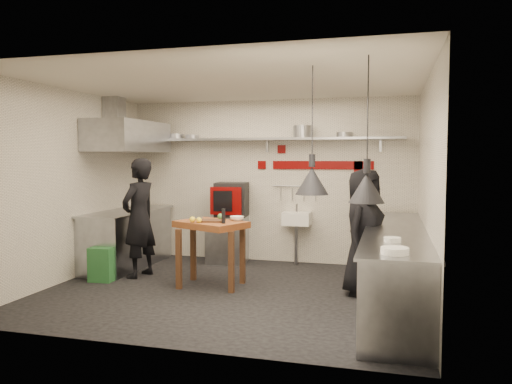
% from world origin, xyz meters
% --- Properties ---
extents(floor, '(5.00, 5.00, 0.00)m').
position_xyz_m(floor, '(0.00, 0.00, 0.00)').
color(floor, black).
rests_on(floor, ground).
extents(ceiling, '(5.00, 5.00, 0.00)m').
position_xyz_m(ceiling, '(0.00, 0.00, 2.80)').
color(ceiling, silver).
rests_on(ceiling, floor).
extents(wall_back, '(5.00, 0.04, 2.80)m').
position_xyz_m(wall_back, '(0.00, 2.10, 1.40)').
color(wall_back, beige).
rests_on(wall_back, floor).
extents(wall_front, '(5.00, 0.04, 2.80)m').
position_xyz_m(wall_front, '(0.00, -2.10, 1.40)').
color(wall_front, beige).
rests_on(wall_front, floor).
extents(wall_left, '(0.04, 4.20, 2.80)m').
position_xyz_m(wall_left, '(-2.50, 0.00, 1.40)').
color(wall_left, beige).
rests_on(wall_left, floor).
extents(wall_right, '(0.04, 4.20, 2.80)m').
position_xyz_m(wall_right, '(2.50, 0.00, 1.40)').
color(wall_right, beige).
rests_on(wall_right, floor).
extents(red_band_horiz, '(1.70, 0.02, 0.14)m').
position_xyz_m(red_band_horiz, '(0.95, 2.08, 1.68)').
color(red_band_horiz, '#630202').
rests_on(red_band_horiz, wall_back).
extents(red_band_vert, '(0.14, 0.02, 1.10)m').
position_xyz_m(red_band_vert, '(1.55, 2.08, 1.20)').
color(red_band_vert, '#630202').
rests_on(red_band_vert, wall_back).
extents(red_tile_a, '(0.14, 0.02, 0.14)m').
position_xyz_m(red_tile_a, '(0.25, 2.08, 1.95)').
color(red_tile_a, '#630202').
rests_on(red_tile_a, wall_back).
extents(red_tile_b, '(0.14, 0.02, 0.14)m').
position_xyz_m(red_tile_b, '(-0.10, 2.08, 1.68)').
color(red_tile_b, '#630202').
rests_on(red_tile_b, wall_back).
extents(back_shelf, '(4.60, 0.34, 0.04)m').
position_xyz_m(back_shelf, '(0.00, 1.92, 2.12)').
color(back_shelf, gray).
rests_on(back_shelf, wall_back).
extents(shelf_bracket_left, '(0.04, 0.06, 0.24)m').
position_xyz_m(shelf_bracket_left, '(-1.90, 2.07, 2.02)').
color(shelf_bracket_left, gray).
rests_on(shelf_bracket_left, wall_back).
extents(shelf_bracket_mid, '(0.04, 0.06, 0.24)m').
position_xyz_m(shelf_bracket_mid, '(0.00, 2.07, 2.02)').
color(shelf_bracket_mid, gray).
rests_on(shelf_bracket_mid, wall_back).
extents(shelf_bracket_right, '(0.04, 0.06, 0.24)m').
position_xyz_m(shelf_bracket_right, '(1.90, 2.07, 2.02)').
color(shelf_bracket_right, gray).
rests_on(shelf_bracket_right, wall_back).
extents(pan_far_left, '(0.33, 0.33, 0.09)m').
position_xyz_m(pan_far_left, '(-1.63, 1.92, 2.19)').
color(pan_far_left, gray).
rests_on(pan_far_left, back_shelf).
extents(pan_mid_left, '(0.27, 0.27, 0.07)m').
position_xyz_m(pan_mid_left, '(-1.33, 1.92, 2.18)').
color(pan_mid_left, gray).
rests_on(pan_mid_left, back_shelf).
extents(stock_pot, '(0.40, 0.40, 0.20)m').
position_xyz_m(stock_pot, '(0.64, 1.92, 2.24)').
color(stock_pot, gray).
rests_on(stock_pot, back_shelf).
extents(pan_right, '(0.31, 0.31, 0.08)m').
position_xyz_m(pan_right, '(1.33, 1.92, 2.18)').
color(pan_right, gray).
rests_on(pan_right, back_shelf).
extents(oven_stand, '(0.73, 0.68, 0.80)m').
position_xyz_m(oven_stand, '(-0.63, 1.78, 0.40)').
color(oven_stand, gray).
rests_on(oven_stand, floor).
extents(combi_oven, '(0.59, 0.55, 0.58)m').
position_xyz_m(combi_oven, '(-0.56, 1.79, 1.09)').
color(combi_oven, black).
rests_on(combi_oven, oven_stand).
extents(oven_door, '(0.52, 0.09, 0.46)m').
position_xyz_m(oven_door, '(-0.57, 1.49, 1.09)').
color(oven_door, '#630202').
rests_on(oven_door, combi_oven).
extents(oven_glass, '(0.32, 0.05, 0.34)m').
position_xyz_m(oven_glass, '(-0.61, 1.45, 1.09)').
color(oven_glass, black).
rests_on(oven_glass, oven_door).
extents(hand_sink, '(0.46, 0.34, 0.22)m').
position_xyz_m(hand_sink, '(0.55, 1.92, 0.78)').
color(hand_sink, white).
rests_on(hand_sink, wall_back).
extents(sink_tap, '(0.03, 0.03, 0.14)m').
position_xyz_m(sink_tap, '(0.55, 1.92, 0.96)').
color(sink_tap, gray).
rests_on(sink_tap, hand_sink).
extents(sink_drain, '(0.06, 0.06, 0.66)m').
position_xyz_m(sink_drain, '(0.55, 1.88, 0.34)').
color(sink_drain, gray).
rests_on(sink_drain, floor).
extents(utensil_rail, '(0.90, 0.02, 0.02)m').
position_xyz_m(utensil_rail, '(0.55, 2.06, 1.32)').
color(utensil_rail, gray).
rests_on(utensil_rail, wall_back).
extents(counter_right, '(0.70, 3.80, 0.90)m').
position_xyz_m(counter_right, '(2.15, 0.00, 0.45)').
color(counter_right, gray).
rests_on(counter_right, floor).
extents(counter_right_top, '(0.76, 3.90, 0.03)m').
position_xyz_m(counter_right_top, '(2.15, 0.00, 0.92)').
color(counter_right_top, gray).
rests_on(counter_right_top, counter_right).
extents(plate_stack, '(0.31, 0.31, 0.07)m').
position_xyz_m(plate_stack, '(2.12, -1.67, 0.96)').
color(plate_stack, white).
rests_on(plate_stack, counter_right_top).
extents(small_bowl_right, '(0.21, 0.21, 0.05)m').
position_xyz_m(small_bowl_right, '(2.10, -0.99, 0.96)').
color(small_bowl_right, white).
rests_on(small_bowl_right, counter_right_top).
extents(counter_left, '(0.70, 1.90, 0.90)m').
position_xyz_m(counter_left, '(-2.15, 1.05, 0.45)').
color(counter_left, gray).
rests_on(counter_left, floor).
extents(counter_left_top, '(0.76, 2.00, 0.03)m').
position_xyz_m(counter_left_top, '(-2.15, 1.05, 0.92)').
color(counter_left_top, gray).
rests_on(counter_left_top, counter_left).
extents(extractor_hood, '(0.78, 1.60, 0.50)m').
position_xyz_m(extractor_hood, '(-2.10, 1.05, 2.15)').
color(extractor_hood, gray).
rests_on(extractor_hood, ceiling).
extents(hood_duct, '(0.28, 0.28, 0.50)m').
position_xyz_m(hood_duct, '(-2.35, 1.05, 2.55)').
color(hood_duct, gray).
rests_on(hood_duct, ceiling).
extents(green_bin, '(0.37, 0.37, 0.50)m').
position_xyz_m(green_bin, '(-1.99, 0.08, 0.25)').
color(green_bin, '#24622E').
rests_on(green_bin, floor).
extents(prep_table, '(1.10, 0.96, 0.92)m').
position_xyz_m(prep_table, '(-0.35, 0.19, 0.46)').
color(prep_table, brown).
rests_on(prep_table, floor).
extents(cutting_board, '(0.39, 0.30, 0.02)m').
position_xyz_m(cutting_board, '(-0.33, 0.15, 0.93)').
color(cutting_board, '#492B19').
rests_on(cutting_board, prep_table).
extents(pepper_mill, '(0.05, 0.05, 0.20)m').
position_xyz_m(pepper_mill, '(-0.10, 0.01, 1.02)').
color(pepper_mill, black).
rests_on(pepper_mill, prep_table).
extents(lemon_a, '(0.08, 0.08, 0.08)m').
position_xyz_m(lemon_a, '(-0.55, 0.00, 0.96)').
color(lemon_a, yellow).
rests_on(lemon_a, prep_table).
extents(lemon_b, '(0.08, 0.08, 0.08)m').
position_xyz_m(lemon_b, '(-0.44, -0.02, 0.96)').
color(lemon_b, yellow).
rests_on(lemon_b, prep_table).
extents(veg_ball, '(0.11, 0.11, 0.09)m').
position_xyz_m(veg_ball, '(-0.26, 0.35, 0.97)').
color(veg_ball, '#4B883F').
rests_on(veg_ball, prep_table).
extents(steel_tray, '(0.19, 0.15, 0.03)m').
position_xyz_m(steel_tray, '(-0.60, 0.28, 0.94)').
color(steel_tray, gray).
rests_on(steel_tray, prep_table).
extents(bowl, '(0.26, 0.26, 0.06)m').
position_xyz_m(bowl, '(-0.02, 0.35, 0.95)').
color(bowl, white).
rests_on(bowl, prep_table).
extents(heat_lamp_near, '(0.44, 0.44, 1.39)m').
position_xyz_m(heat_lamp_near, '(1.24, -0.92, 2.10)').
color(heat_lamp_near, black).
rests_on(heat_lamp_near, ceiling).
extents(heat_lamp_far, '(0.40, 0.40, 1.43)m').
position_xyz_m(heat_lamp_far, '(1.85, -1.33, 2.08)').
color(heat_lamp_far, black).
rests_on(heat_lamp_far, ceiling).
extents(chef_left, '(0.56, 0.73, 1.80)m').
position_xyz_m(chef_left, '(-1.59, 0.44, 0.90)').
color(chef_left, black).
rests_on(chef_left, floor).
extents(chef_right, '(0.75, 0.94, 1.66)m').
position_xyz_m(chef_right, '(1.74, 0.32, 0.83)').
color(chef_right, black).
rests_on(chef_right, floor).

